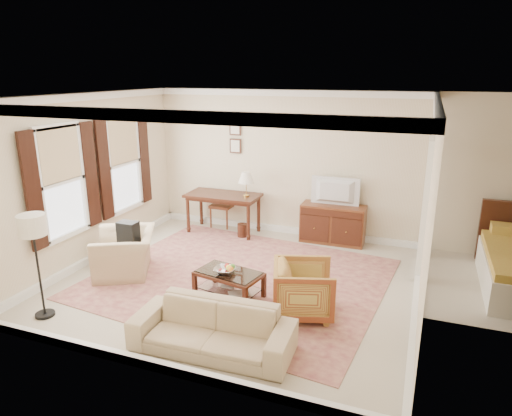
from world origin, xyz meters
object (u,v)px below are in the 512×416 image
Objects in this scene: sideboard at (333,224)px; tv at (335,183)px; striped_armchair at (304,287)px; club_armchair at (125,246)px; writing_desk at (223,199)px; coffee_table at (229,278)px; sofa at (212,322)px.

sideboard is 0.82m from tv.
tv is (0.00, -0.02, 0.82)m from sideboard.
tv is 3.00m from striped_armchair.
writing_desk is at bearing 135.60° from club_armchair.
coffee_table is (-0.98, -2.80, -0.07)m from sideboard.
club_armchair reaches higher than sideboard.
sideboard is 1.50× the size of striped_armchair.
tv is 1.08× the size of striped_armchair.
writing_desk is at bearing 110.33° from sofa.
tv is 3.99m from club_armchair.
writing_desk is 2.51m from club_armchair.
sideboard is at bearing -13.83° from striped_armchair.
tv is at bearing 4.79° from writing_desk.
club_armchair is (-2.94, -2.59, -0.73)m from tv.
sofa is at bearing 129.01° from striped_armchair.
club_armchair is (-1.96, 0.19, 0.16)m from coffee_table.
striped_armchair reaches higher than sofa.
striped_armchair is (1.16, -0.11, 0.10)m from coffee_table.
tv reaches higher than club_armchair.
coffee_table is at bearing -109.28° from sideboard.
writing_desk is 1.39× the size of club_armchair.
club_armchair reaches higher than striped_armchair.
coffee_table is at bearing 67.16° from striped_armchair.
sideboard is 0.64× the size of sofa.
sideboard reaches higher than coffee_table.
coffee_table is 1.17m from striped_armchair.
tv reaches higher than writing_desk.
sideboard is at bearing 5.29° from writing_desk.
club_armchair is 0.56× the size of sofa.
coffee_table is (-0.98, -2.78, -0.89)m from tv.
sideboard is 2.97m from coffee_table.
writing_desk is 2.91m from coffee_table.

